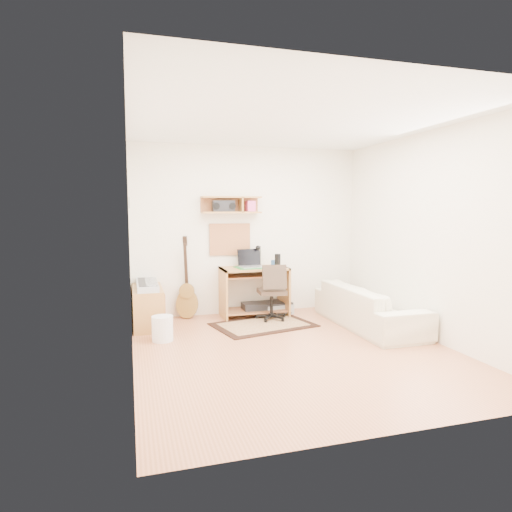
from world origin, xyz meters
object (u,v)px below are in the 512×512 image
object	(u,v)px
desk	(254,292)
task_chair	(272,292)
cabinet	(148,307)
sofa	(369,300)
printer	(276,308)

from	to	relation	value
desk	task_chair	xyz separation A→B (m)	(0.18, -0.33, 0.05)
desk	cabinet	xyz separation A→B (m)	(-1.60, -0.18, -0.10)
desk	cabinet	size ratio (longest dim) A/B	1.11
task_chair	sofa	size ratio (longest dim) A/B	0.44
desk	sofa	world-z (taller)	sofa
task_chair	sofa	bearing A→B (deg)	-25.71
cabinet	sofa	size ratio (longest dim) A/B	0.46
task_chair	printer	world-z (taller)	task_chair
task_chair	sofa	world-z (taller)	task_chair
printer	sofa	xyz separation A→B (m)	(0.99, -1.10, 0.30)
desk	printer	distance (m)	0.48
task_chair	cabinet	xyz separation A→B (m)	(-1.77, 0.15, -0.15)
sofa	task_chair	bearing A→B (deg)	58.89
task_chair	sofa	xyz separation A→B (m)	(1.19, -0.72, -0.05)
desk	printer	world-z (taller)	desk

